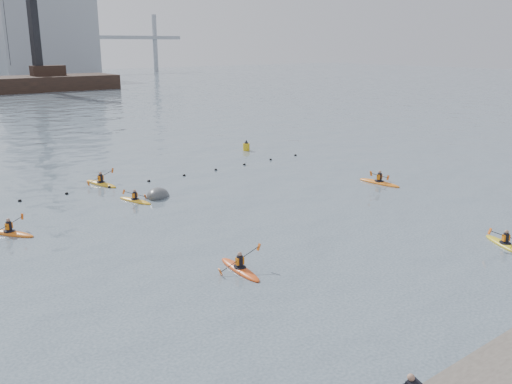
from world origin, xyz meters
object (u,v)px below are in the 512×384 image
nav_buoy (246,147)px  kayaker_2 (10,232)px  kayaker_5 (101,183)px  mooring_buoy (158,196)px  kayaker_3 (135,200)px  kayaker_4 (379,182)px  kayaker_0 (240,268)px  kayaker_1 (505,244)px

nav_buoy → kayaker_2: bearing=-155.5°
kayaker_2 → kayaker_5: 10.78m
mooring_buoy → nav_buoy: size_ratio=2.03×
kayaker_3 → nav_buoy: 18.63m
kayaker_2 → nav_buoy: bearing=-7.7°
kayaker_2 → kayaker_3: (8.09, 1.62, -0.01)m
kayaker_2 → kayaker_5: size_ratio=0.88×
kayaker_5 → mooring_buoy: kayaker_5 is taller
kayaker_4 → mooring_buoy: bearing=-30.9°
kayaker_3 → kayaker_2: bearing=174.2°
kayaker_4 → kayaker_0: bearing=15.1°
kayaker_0 → mooring_buoy: bearing=82.8°
kayaker_3 → kayaker_5: 5.51m
kayaker_4 → kayaker_5: bearing=-42.3°
kayaker_5 → mooring_buoy: (1.77, -5.32, -0.10)m
kayaker_0 → kayaker_4: kayaker_4 is taller
kayaker_0 → kayaker_3: size_ratio=1.12×
kayaker_3 → mooring_buoy: bearing=-11.0°
kayaker_4 → kayaker_2: bearing=-17.0°
kayaker_2 → kayaker_4: size_ratio=0.86×
kayaker_0 → kayaker_1: 13.64m
kayaker_0 → kayaker_4: size_ratio=0.91×
kayaker_0 → kayaker_4: 18.46m
kayaker_4 → kayaker_5: kayaker_4 is taller
kayaker_2 → kayaker_4: kayaker_4 is taller
nav_buoy → kayaker_0: bearing=-127.6°
kayaker_2 → kayaker_4: 24.72m
kayaker_5 → mooring_buoy: bearing=-85.4°
kayaker_3 → kayaker_5: (-0.01, 5.51, 0.02)m
kayaker_1 → kayaker_4: (4.98, 12.16, 0.01)m
kayaker_3 → kayaker_1: bearing=-76.6°
kayaker_1 → kayaker_4: kayaker_4 is taller
kayaker_0 → kayaker_1: size_ratio=1.07×
kayaker_3 → kayaker_4: bearing=-39.8°
kayaker_0 → nav_buoy: size_ratio=2.74×
kayaker_0 → kayaker_5: bearing=91.7°
kayaker_1 → mooring_buoy: bearing=141.9°
nav_buoy → kayaker_5: bearing=-166.5°
kayaker_4 → kayaker_5: 20.23m
kayaker_0 → mooring_buoy: kayaker_0 is taller
kayaker_1 → kayaker_4: size_ratio=0.86×
kayaker_3 → kayaker_5: kayaker_5 is taller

